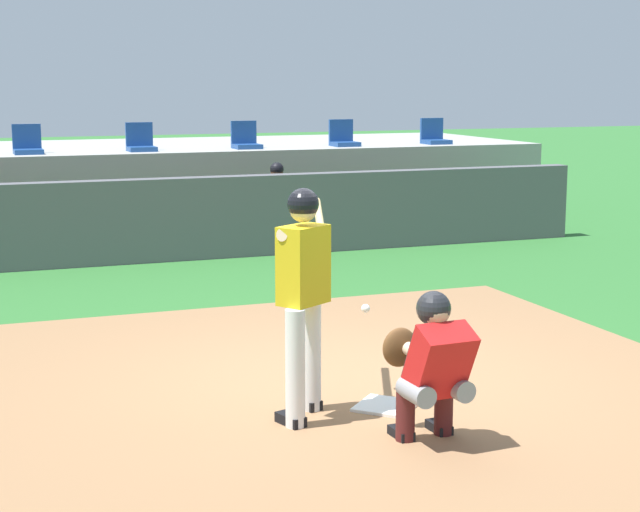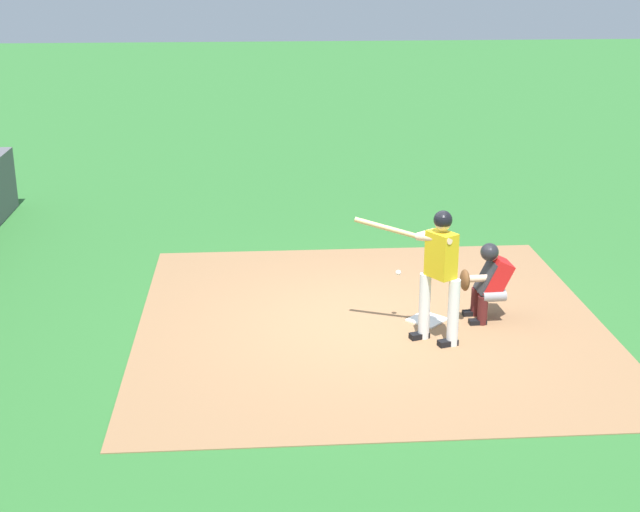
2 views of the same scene
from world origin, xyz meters
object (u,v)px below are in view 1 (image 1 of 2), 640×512
object	(u,v)px
catcher_crouched	(431,362)
stadium_seat_2	(28,145)
dugout_player_2	(280,202)
batter_at_plate	(304,288)
stadium_seat_5	(343,139)
stadium_seat_4	(246,141)
stadium_seat_3	(141,143)
home_plate	(386,406)
stadium_seat_6	(434,137)

from	to	relation	value
catcher_crouched	stadium_seat_2	bearing A→B (deg)	99.50
dugout_player_2	stadium_seat_2	distance (m)	4.28
batter_at_plate	stadium_seat_5	bearing A→B (deg)	66.58
batter_at_plate	stadium_seat_2	distance (m)	10.24
catcher_crouched	stadium_seat_4	world-z (taller)	stadium_seat_4
catcher_crouched	stadium_seat_2	size ratio (longest dim) A/B	3.36
batter_at_plate	stadium_seat_3	world-z (taller)	stadium_seat_3
stadium_seat_4	stadium_seat_5	xyz separation A→B (m)	(1.86, 0.00, 0.00)
catcher_crouched	stadium_seat_5	size ratio (longest dim) A/B	3.36
stadium_seat_2	stadium_seat_3	size ratio (longest dim) A/B	1.00
catcher_crouched	stadium_seat_3	world-z (taller)	stadium_seat_3
home_plate	stadium_seat_5	bearing A→B (deg)	69.95
stadium_seat_4	stadium_seat_6	distance (m)	3.71
batter_at_plate	stadium_seat_3	xyz separation A→B (m)	(0.69, 10.16, 0.50)
home_plate	stadium_seat_2	size ratio (longest dim) A/B	0.92
dugout_player_2	stadium_seat_5	bearing A→B (deg)	46.85
stadium_seat_4	dugout_player_2	bearing A→B (deg)	-91.41
stadium_seat_2	stadium_seat_4	xyz separation A→B (m)	(3.71, 0.00, 0.00)
dugout_player_2	stadium_seat_2	size ratio (longest dim) A/B	2.71
catcher_crouched	stadium_seat_3	distance (m)	11.03
stadium_seat_2	stadium_seat_4	world-z (taller)	same
stadium_seat_3	catcher_crouched	bearing A→B (deg)	-90.09
dugout_player_2	stadium_seat_5	xyz separation A→B (m)	(1.91, 2.03, 0.86)
stadium_seat_2	stadium_seat_6	xyz separation A→B (m)	(7.43, 0.00, 0.00)
dugout_player_2	catcher_crouched	bearing A→B (deg)	-101.51
stadium_seat_5	stadium_seat_6	distance (m)	1.86
catcher_crouched	stadium_seat_6	size ratio (longest dim) A/B	3.36
stadium_seat_2	dugout_player_2	bearing A→B (deg)	-29.04
stadium_seat_2	stadium_seat_3	world-z (taller)	same
batter_at_plate	stadium_seat_4	size ratio (longest dim) A/B	3.76
dugout_player_2	stadium_seat_3	world-z (taller)	stadium_seat_3
batter_at_plate	dugout_player_2	xyz separation A→B (m)	(2.49, 8.12, -0.36)
batter_at_plate	catcher_crouched	bearing A→B (deg)	-51.39
dugout_player_2	stadium_seat_6	xyz separation A→B (m)	(3.76, 2.03, 0.86)
batter_at_plate	stadium_seat_5	world-z (taller)	stadium_seat_5
stadium_seat_3	dugout_player_2	bearing A→B (deg)	-48.39
stadium_seat_2	stadium_seat_3	bearing A→B (deg)	0.00
stadium_seat_3	stadium_seat_5	bearing A→B (deg)	0.00
stadium_seat_2	stadium_seat_5	bearing A→B (deg)	0.00
home_plate	stadium_seat_2	distance (m)	10.46
batter_at_plate	home_plate	bearing A→B (deg)	-1.83
home_plate	stadium_seat_3	distance (m)	10.29
stadium_seat_2	stadium_seat_6	bearing A→B (deg)	0.00
home_plate	batter_at_plate	distance (m)	1.22
stadium_seat_3	stadium_seat_5	distance (m)	3.71
batter_at_plate	dugout_player_2	world-z (taller)	batter_at_plate
stadium_seat_3	stadium_seat_4	bearing A→B (deg)	0.00
catcher_crouched	stadium_seat_5	world-z (taller)	stadium_seat_5
catcher_crouched	batter_at_plate	bearing A→B (deg)	128.61
stadium_seat_5	stadium_seat_6	bearing A→B (deg)	0.00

